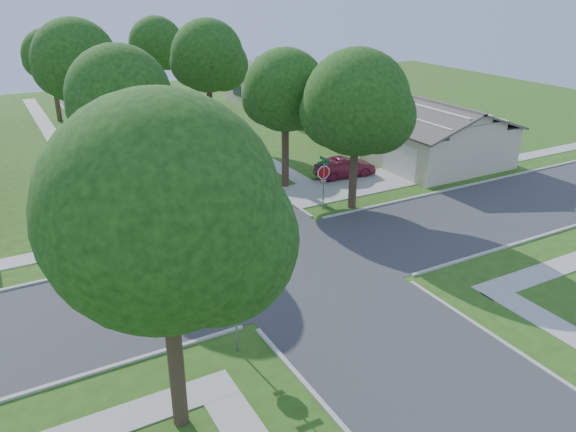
# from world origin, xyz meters

# --- Properties ---
(ground) EXTENTS (100.00, 100.00, 0.00)m
(ground) POSITION_xyz_m (0.00, 0.00, 0.00)
(ground) COLOR #304B14
(ground) RESTS_ON ground
(road_ns) EXTENTS (7.00, 100.00, 0.02)m
(road_ns) POSITION_xyz_m (0.00, 0.00, 0.00)
(road_ns) COLOR #333335
(road_ns) RESTS_ON ground
(sidewalk_ne) EXTENTS (1.20, 40.00, 0.04)m
(sidewalk_ne) POSITION_xyz_m (6.10, 26.00, 0.02)
(sidewalk_ne) COLOR #9E9B91
(sidewalk_ne) RESTS_ON ground
(sidewalk_nw) EXTENTS (1.20, 40.00, 0.04)m
(sidewalk_nw) POSITION_xyz_m (-6.10, 26.00, 0.02)
(sidewalk_nw) COLOR #9E9B91
(sidewalk_nw) RESTS_ON ground
(driveway) EXTENTS (8.80, 3.60, 0.05)m
(driveway) POSITION_xyz_m (7.90, 7.10, 0.03)
(driveway) COLOR #9E9B91
(driveway) RESTS_ON ground
(stop_sign_sw) EXTENTS (1.05, 0.80, 2.98)m
(stop_sign_sw) POSITION_xyz_m (-4.70, -4.70, 2.03)
(stop_sign_sw) COLOR gray
(stop_sign_sw) RESTS_ON ground
(stop_sign_ne) EXTENTS (1.05, 0.80, 2.98)m
(stop_sign_ne) POSITION_xyz_m (4.70, 4.70, 2.03)
(stop_sign_ne) COLOR gray
(stop_sign_ne) RESTS_ON ground
(tree_e_near) EXTENTS (4.97, 4.80, 8.28)m
(tree_e_near) POSITION_xyz_m (4.75, 9.01, 5.64)
(tree_e_near) COLOR #38281C
(tree_e_near) RESTS_ON ground
(tree_e_mid) EXTENTS (5.59, 5.40, 9.21)m
(tree_e_mid) POSITION_xyz_m (4.76, 21.01, 6.25)
(tree_e_mid) COLOR #38281C
(tree_e_mid) RESTS_ON ground
(tree_e_far) EXTENTS (5.17, 5.00, 8.72)m
(tree_e_far) POSITION_xyz_m (4.75, 34.01, 5.98)
(tree_e_far) COLOR #38281C
(tree_e_far) RESTS_ON ground
(tree_w_near) EXTENTS (5.38, 5.20, 8.97)m
(tree_w_near) POSITION_xyz_m (-4.64, 9.01, 6.12)
(tree_w_near) COLOR #38281C
(tree_w_near) RESTS_ON ground
(tree_w_mid) EXTENTS (5.80, 5.60, 9.56)m
(tree_w_mid) POSITION_xyz_m (-4.64, 21.01, 6.49)
(tree_w_mid) COLOR #38281C
(tree_w_mid) RESTS_ON ground
(tree_w_far) EXTENTS (4.76, 4.60, 8.04)m
(tree_w_far) POSITION_xyz_m (-4.65, 34.01, 5.51)
(tree_w_far) COLOR #38281C
(tree_w_far) RESTS_ON ground
(tree_sw_corner) EXTENTS (6.21, 6.00, 9.55)m
(tree_sw_corner) POSITION_xyz_m (-7.44, -6.99, 6.26)
(tree_sw_corner) COLOR #38281C
(tree_sw_corner) RESTS_ON ground
(tree_ne_corner) EXTENTS (5.80, 5.60, 8.66)m
(tree_ne_corner) POSITION_xyz_m (6.36, 4.21, 5.59)
(tree_ne_corner) COLOR #38281C
(tree_ne_corner) RESTS_ON ground
(house_ne_near) EXTENTS (8.42, 13.60, 4.23)m
(house_ne_near) POSITION_xyz_m (15.99, 11.00, 1.52)
(house_ne_near) COLOR #C3B29A
(house_ne_near) RESTS_ON ground
(house_ne_far) EXTENTS (8.42, 13.60, 4.23)m
(house_ne_far) POSITION_xyz_m (15.99, 29.00, 1.52)
(house_ne_far) COLOR #C3B29A
(house_ne_far) RESTS_ON ground
(car_driveway) EXTENTS (3.97, 1.66, 1.28)m
(car_driveway) POSITION_xyz_m (8.89, 8.70, 0.64)
(car_driveway) COLOR #4B0F1E
(car_driveway) RESTS_ON ground
(car_curb_east) EXTENTS (1.78, 3.89, 1.29)m
(car_curb_east) POSITION_xyz_m (1.20, 32.73, 0.65)
(car_curb_east) COLOR black
(car_curb_east) RESTS_ON ground
(car_curb_west) EXTENTS (2.10, 4.22, 1.18)m
(car_curb_west) POSITION_xyz_m (-1.20, 38.73, 0.59)
(car_curb_west) COLOR black
(car_curb_west) RESTS_ON ground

